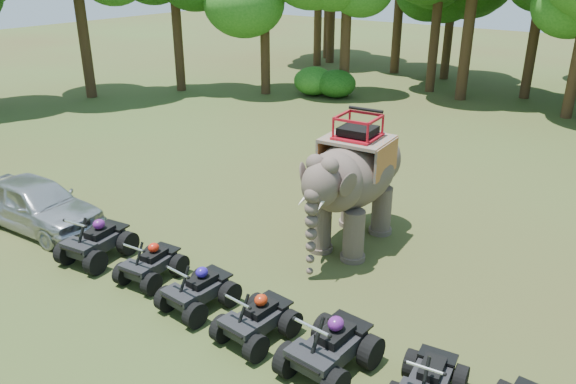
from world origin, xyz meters
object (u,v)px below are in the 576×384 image
at_px(atv_1, 151,259).
at_px(atv_4, 330,340).
at_px(parked_car, 37,203).
at_px(atv_2, 198,285).
at_px(atv_0, 96,236).
at_px(atv_3, 256,313).
at_px(atv_5, 430,375).
at_px(elephant, 354,180).

height_order(atv_1, atv_4, atv_4).
xyz_separation_m(parked_car, atv_2, (6.69, -0.21, -0.15)).
bearing_deg(atv_0, atv_2, -8.44).
xyz_separation_m(atv_3, atv_5, (3.60, 0.39, -0.02)).
bearing_deg(atv_1, elephant, 51.87).
bearing_deg(atv_5, elephant, 125.02).
height_order(elephant, atv_4, elephant).
distance_m(atv_0, atv_1, 1.94).
bearing_deg(atv_0, atv_3, -9.04).
bearing_deg(atv_3, atv_4, 6.33).
relative_size(parked_car, atv_3, 2.73).
bearing_deg(atv_0, parked_car, 169.14).
relative_size(elephant, parked_car, 0.99).
bearing_deg(parked_car, atv_4, -95.14).
height_order(parked_car, atv_5, parked_car).
xyz_separation_m(atv_2, atv_5, (5.35, 0.31, -0.02)).
bearing_deg(elephant, atv_4, -68.73).
height_order(atv_0, atv_4, atv_4).
distance_m(atv_3, atv_5, 3.62).
distance_m(atv_0, atv_5, 9.08).
bearing_deg(atv_5, atv_2, 175.50).
relative_size(elephant, atv_4, 2.36).
height_order(parked_car, atv_1, parked_car).
relative_size(atv_2, atv_3, 1.00).
xyz_separation_m(elephant, atv_2, (-1.16, -4.84, -1.23)).
bearing_deg(atv_4, atv_5, 13.68).
bearing_deg(atv_4, atv_0, -177.11).
relative_size(atv_0, atv_4, 0.96).
bearing_deg(atv_4, atv_2, -176.92).
bearing_deg(atv_2, atv_0, -177.18).
distance_m(atv_2, atv_5, 5.36).
height_order(elephant, atv_2, elephant).
bearing_deg(atv_0, atv_4, -8.26).
distance_m(atv_1, atv_4, 5.30).
height_order(atv_0, atv_5, atv_0).
relative_size(atv_1, atv_4, 0.83).
bearing_deg(atv_1, atv_5, -4.80).
relative_size(parked_car, atv_1, 2.86).
relative_size(atv_0, atv_5, 1.14).
distance_m(parked_car, atv_0, 2.97).
bearing_deg(atv_4, atv_1, -178.89).
xyz_separation_m(atv_1, atv_5, (7.14, 0.11, 0.00)).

